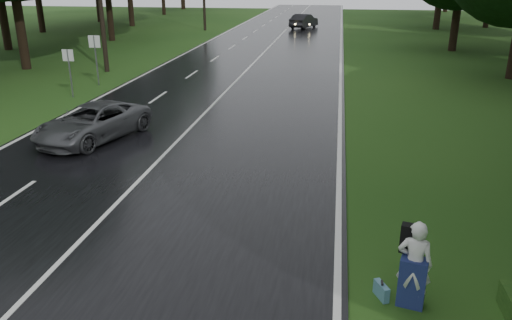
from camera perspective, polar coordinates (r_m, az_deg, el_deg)
The scene contains 17 objects.
ground at distance 12.24m, azimuth -19.48°, elevation -9.11°, with size 160.00×160.00×0.00m, color #244815.
road at distance 30.33m, azimuth -1.69°, elevation 9.38°, with size 12.00×140.00×0.04m, color black.
lane_center at distance 30.32m, azimuth -1.69°, elevation 9.42°, with size 0.12×140.00×0.01m, color silver.
grey_car at distance 19.32m, azimuth -17.85°, elevation 4.04°, with size 2.12×4.60×1.28m, color #48494C.
far_car at distance 57.62m, azimuth 5.40°, elevation 15.28°, with size 1.59×4.55×1.50m, color black.
hitchhiker at distance 9.77m, azimuth 17.28°, elevation -11.37°, with size 0.70×0.66×1.71m.
suitcase at distance 10.14m, azimuth 13.89°, elevation -14.06°, with size 0.12×0.42×0.30m, color teal.
utility_pole_mid at distance 33.24m, azimuth -16.35°, elevation 9.51°, with size 1.80×0.28×10.10m, color black, non-canonical shape.
utility_pole_far at distance 55.90m, azimuth -5.74°, elevation 14.30°, with size 1.80×0.28×10.82m, color black, non-canonical shape.
road_sign_a at distance 26.74m, azimuth -19.83°, elevation 6.65°, with size 0.56×0.10×2.32m, color white, non-canonical shape.
road_sign_b at distance 29.22m, azimuth -17.21°, elevation 8.03°, with size 0.64×0.10×2.66m, color white, non-canonical shape.
tree_left_d at distance 35.92m, azimuth -24.32°, elevation 9.30°, with size 10.37×10.37×16.21m, color black, non-canonical shape.
tree_left_e at distance 48.75m, azimuth -15.83°, elevation 12.78°, with size 9.34×9.34×14.59m, color black, non-canonical shape.
tree_left_f at distance 61.72m, azimuth -13.72°, elevation 14.40°, with size 11.56×11.56×18.06m, color black, non-canonical shape.
tree_right_d at distance 33.24m, azimuth 26.65°, elevation 8.19°, with size 7.65×7.65×11.95m, color black, non-canonical shape.
tree_right_e at distance 43.46m, azimuth 21.11°, elevation 11.37°, with size 8.03×8.03×12.55m, color black, non-canonical shape.
tree_right_f at distance 59.65m, azimuth 19.52°, elevation 13.65°, with size 10.59×10.59×16.55m, color black, non-canonical shape.
Camera 1 is at (5.56, -9.25, 5.78)m, focal length 35.64 mm.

